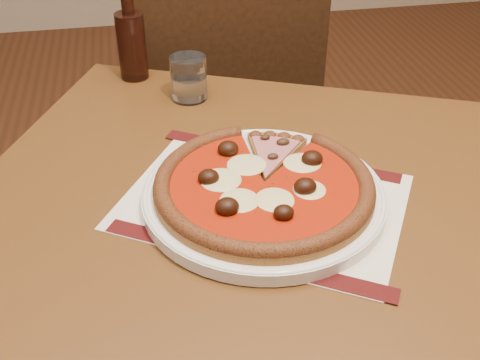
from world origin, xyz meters
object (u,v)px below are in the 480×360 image
object	(u,v)px
table	(242,260)
pizza	(264,184)
plate	(264,196)
chair_far	(222,110)
water_glass	(189,78)
bottle	(131,42)

from	to	relation	value
table	pizza	xyz separation A→B (m)	(0.03, 0.00, 0.13)
pizza	plate	bearing A→B (deg)	74.79
chair_far	water_glass	size ratio (longest dim) A/B	11.63
pizza	bottle	size ratio (longest dim) A/B	1.67
plate	pizza	world-z (taller)	pizza
pizza	water_glass	xyz separation A→B (m)	(-0.06, 0.34, 0.01)
plate	water_glass	xyz separation A→B (m)	(-0.06, 0.34, 0.03)
water_glass	pizza	bearing A→B (deg)	-79.28
table	pizza	size ratio (longest dim) A/B	3.45
pizza	chair_far	bearing A→B (deg)	85.77
plate	water_glass	world-z (taller)	water_glass
chair_far	bottle	size ratio (longest dim) A/B	5.05
table	pizza	distance (m)	0.14
chair_far	bottle	world-z (taller)	bottle
chair_far	pizza	bearing A→B (deg)	85.06
table	pizza	world-z (taller)	pizza
water_glass	bottle	xyz separation A→B (m)	(-0.09, 0.11, 0.03)
table	water_glass	world-z (taller)	water_glass
pizza	water_glass	size ratio (longest dim) A/B	3.83
pizza	bottle	xyz separation A→B (m)	(-0.16, 0.45, 0.04)
chair_far	plate	distance (m)	0.72
plate	bottle	world-z (taller)	bottle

